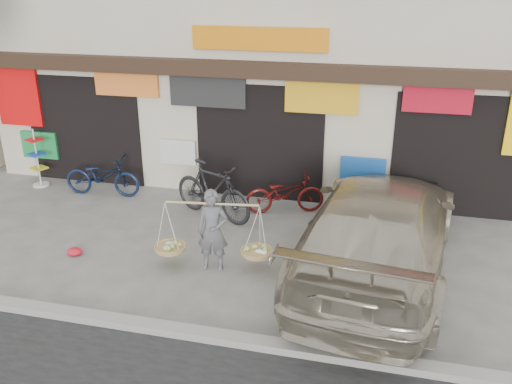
% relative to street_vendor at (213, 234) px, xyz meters
% --- Properties ---
extents(ground, '(70.00, 70.00, 0.00)m').
position_rel_street_vendor_xyz_m(ground, '(0.02, 0.02, -0.70)').
color(ground, gray).
rests_on(ground, ground).
extents(kerb, '(70.00, 0.25, 0.12)m').
position_rel_street_vendor_xyz_m(kerb, '(0.02, -1.98, -0.64)').
color(kerb, gray).
rests_on(kerb, ground).
extents(shophouse_block, '(14.00, 6.32, 7.00)m').
position_rel_street_vendor_xyz_m(shophouse_block, '(0.02, 6.44, 2.75)').
color(shophouse_block, beige).
rests_on(shophouse_block, ground).
extents(street_vendor, '(2.13, 0.77, 1.53)m').
position_rel_street_vendor_xyz_m(street_vendor, '(0.00, 0.00, 0.00)').
color(street_vendor, '#5A5A5F').
rests_on(street_vendor, ground).
extents(bike_0, '(1.89, 0.78, 0.97)m').
position_rel_street_vendor_xyz_m(bike_0, '(-3.67, 2.74, -0.21)').
color(bike_0, '#0F1B38').
rests_on(bike_0, ground).
extents(bike_1, '(2.17, 1.43, 1.27)m').
position_rel_street_vendor_xyz_m(bike_1, '(-0.70, 2.14, -0.06)').
color(bike_1, black).
rests_on(bike_1, ground).
extents(bike_2, '(1.86, 1.16, 0.92)m').
position_rel_street_vendor_xyz_m(bike_2, '(0.78, 2.77, -0.24)').
color(bike_2, '#5A110F').
rests_on(bike_2, ground).
extents(suv, '(3.10, 6.21, 1.73)m').
position_rel_street_vendor_xyz_m(suv, '(2.86, 0.62, 0.17)').
color(suv, '#B0A68E').
rests_on(suv, ground).
extents(display_rack, '(0.46, 0.46, 1.48)m').
position_rel_street_vendor_xyz_m(display_rack, '(-5.54, 2.94, -0.10)').
color(display_rack, silver).
rests_on(display_rack, ground).
extents(red_bag, '(0.31, 0.25, 0.14)m').
position_rel_street_vendor_xyz_m(red_bag, '(-2.74, -0.14, -0.63)').
color(red_bag, red).
rests_on(red_bag, ground).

